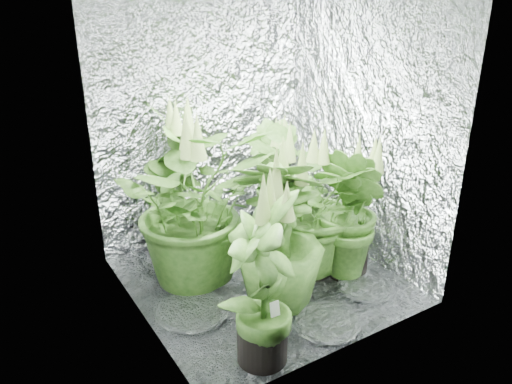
{
  "coord_description": "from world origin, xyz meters",
  "views": [
    {
      "loc": [
        -1.52,
        -2.38,
        1.78
      ],
      "look_at": [
        -0.04,
        0.0,
        0.63
      ],
      "focal_mm": 35.0,
      "sensor_mm": 36.0,
      "label": 1
    }
  ],
  "objects": [
    {
      "name": "walls",
      "position": [
        0.0,
        0.0,
        1.0
      ],
      "size": [
        1.62,
        1.62,
        2.0
      ],
      "color": "silver",
      "rests_on": "ground"
    },
    {
      "name": "plant_label",
      "position": [
        -0.35,
        -0.67,
        0.3
      ],
      "size": [
        0.05,
        0.03,
        0.08
      ],
      "primitive_type": "cube",
      "rotation": [
        -0.21,
        0.0,
        -0.04
      ],
      "color": "white",
      "rests_on": "plant_f"
    },
    {
      "name": "circulation_fan",
      "position": [
        0.59,
        0.58,
        0.16
      ],
      "size": [
        0.15,
        0.33,
        0.38
      ],
      "rotation": [
        0.0,
        0.0,
        0.02
      ],
      "color": "black",
      "rests_on": "ground"
    },
    {
      "name": "plant_g",
      "position": [
        0.53,
        -0.24,
        0.45
      ],
      "size": [
        0.55,
        0.55,
        0.98
      ],
      "rotation": [
        0.0,
        0.0,
        4.57
      ],
      "color": "black",
      "rests_on": "ground"
    },
    {
      "name": "plant_a",
      "position": [
        -0.36,
        0.21,
        0.54
      ],
      "size": [
        1.12,
        1.12,
        1.15
      ],
      "rotation": [
        0.0,
        0.0,
        6.06
      ],
      "color": "black",
      "rests_on": "ground"
    },
    {
      "name": "plant_d",
      "position": [
        -0.07,
        -0.29,
        0.47
      ],
      "size": [
        0.73,
        0.73,
        1.03
      ],
      "rotation": [
        0.0,
        0.0,
        2.53
      ],
      "color": "black",
      "rests_on": "ground"
    },
    {
      "name": "plant_c",
      "position": [
        0.48,
        0.53,
        0.42
      ],
      "size": [
        0.62,
        0.62,
        0.93
      ],
      "rotation": [
        0.0,
        0.0,
        2.04
      ],
      "color": "black",
      "rests_on": "ground"
    },
    {
      "name": "ground",
      "position": [
        0.0,
        0.0,
        0.0
      ],
      "size": [
        1.6,
        1.6,
        0.0
      ],
      "primitive_type": "plane",
      "color": "silver",
      "rests_on": "ground"
    },
    {
      "name": "plant_f",
      "position": [
        -0.4,
        -0.64,
        0.46
      ],
      "size": [
        0.64,
        0.64,
        1.0
      ],
      "rotation": [
        0.0,
        0.0,
        4.28
      ],
      "color": "black",
      "rests_on": "ground"
    },
    {
      "name": "plant_e",
      "position": [
        0.34,
        -0.09,
        0.49
      ],
      "size": [
        1.08,
        1.08,
        1.03
      ],
      "rotation": [
        0.0,
        0.0,
        3.49
      ],
      "color": "black",
      "rests_on": "ground"
    },
    {
      "name": "plant_b",
      "position": [
        -0.26,
        0.64,
        0.53
      ],
      "size": [
        0.73,
        0.73,
        1.16
      ],
      "rotation": [
        0.0,
        0.0,
        1.17
      ],
      "color": "black",
      "rests_on": "ground"
    }
  ]
}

